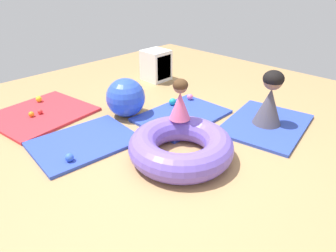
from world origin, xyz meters
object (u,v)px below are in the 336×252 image
adult_seated (270,99)px  child_in_pink (180,100)px  inflatable_cushion (181,146)px  play_ball_red (40,112)px  play_ball_pink (190,97)px  play_ball_teal (173,102)px  play_ball_yellow (39,99)px  storage_cube (157,65)px  play_ball_orange (31,114)px  exercise_ball_large (126,98)px  play_ball_blue (69,157)px

adult_seated → child_in_pink: bearing=-123.0°
inflatable_cushion → play_ball_red: size_ratio=16.66×
play_ball_pink → play_ball_teal: play_ball_teal is taller
play_ball_yellow → storage_cube: size_ratio=0.17×
play_ball_pink → play_ball_teal: (-0.34, 0.06, 0.01)m
play_ball_orange → play_ball_red: bearing=0.0°
adult_seated → play_ball_pink: adult_seated is taller
inflatable_cushion → play_ball_red: 2.26m
adult_seated → play_ball_orange: adult_seated is taller
exercise_ball_large → storage_cube: size_ratio=0.99×
inflatable_cushion → play_ball_blue: size_ratio=12.48×
adult_seated → play_ball_teal: 1.44m
inflatable_cushion → exercise_ball_large: size_ratio=2.11×
play_ball_yellow → play_ball_pink: 2.38m
exercise_ball_large → adult_seated: bearing=-55.3°
play_ball_blue → play_ball_teal: (1.88, 0.24, 0.01)m
inflatable_cushion → play_ball_orange: (-0.74, 2.18, -0.08)m
play_ball_yellow → play_ball_orange: size_ratio=1.21×
play_ball_red → play_ball_orange: 0.13m
child_in_pink → play_ball_red: (-0.89, 1.91, -0.48)m
inflatable_cushion → play_ball_teal: bearing=47.4°
child_in_pink → storage_cube: child_in_pink is taller
adult_seated → play_ball_orange: bearing=-145.5°
exercise_ball_large → inflatable_cushion: bearing=-102.0°
adult_seated → storage_cube: (0.27, 2.42, -0.12)m
child_in_pink → storage_cube: size_ratio=0.88×
play_ball_pink → storage_cube: (0.38, 1.15, 0.19)m
exercise_ball_large → play_ball_blue: bearing=-156.6°
adult_seated → exercise_ball_large: size_ratio=1.33×
exercise_ball_large → storage_cube: bearing=30.2°
inflatable_cushion → storage_cube: 2.71m
play_ball_pink → play_ball_orange: bearing=149.5°
adult_seated → play_ball_pink: 1.32m
inflatable_cushion → play_ball_teal: 1.40m
play_ball_blue → play_ball_orange: play_ball_blue is taller
child_in_pink → inflatable_cushion: bearing=-89.1°
play_ball_red → storage_cube: size_ratio=0.13×
adult_seated → play_ball_yellow: size_ratio=7.90×
inflatable_cushion → exercise_ball_large: bearing=78.0°
child_in_pink → play_ball_orange: 2.21m
inflatable_cushion → play_ball_blue: inflatable_cushion is taller
play_ball_red → exercise_ball_large: (0.90, -0.86, 0.20)m
child_in_pink → play_ball_blue: bearing=-157.2°
play_ball_orange → storage_cube: 2.42m
play_ball_red → play_ball_blue: size_ratio=0.75×
inflatable_cushion → play_ball_orange: 2.30m
play_ball_blue → play_ball_yellow: (0.50, 1.83, -0.00)m
play_ball_orange → adult_seated: bearing=-49.1°
play_ball_red → storage_cube: storage_cube is taller
play_ball_blue → play_ball_pink: (2.23, 0.19, 0.00)m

